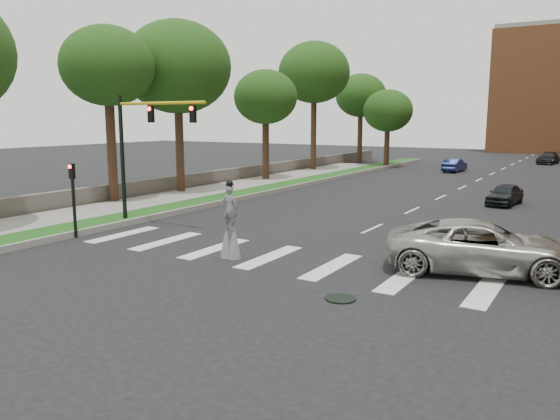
% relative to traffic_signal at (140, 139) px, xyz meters
% --- Properties ---
extents(ground_plane, '(160.00, 160.00, 0.00)m').
position_rel_traffic_signal_xyz_m(ground_plane, '(9.78, -3.00, -4.15)').
color(ground_plane, black).
rests_on(ground_plane, ground).
extents(grass_median, '(2.00, 60.00, 0.25)m').
position_rel_traffic_signal_xyz_m(grass_median, '(-1.72, 17.00, -4.03)').
color(grass_median, '#174914').
rests_on(grass_median, ground).
extents(median_curb, '(0.20, 60.00, 0.28)m').
position_rel_traffic_signal_xyz_m(median_curb, '(-0.67, 17.00, -4.01)').
color(median_curb, gray).
rests_on(median_curb, ground).
extents(sidewalk_left, '(4.00, 60.00, 0.18)m').
position_rel_traffic_signal_xyz_m(sidewalk_left, '(-4.72, 7.00, -4.06)').
color(sidewalk_left, gray).
rests_on(sidewalk_left, ground).
extents(stone_wall, '(0.50, 56.00, 1.10)m').
position_rel_traffic_signal_xyz_m(stone_wall, '(-7.22, 19.00, -3.60)').
color(stone_wall, '#514C45').
rests_on(stone_wall, ground).
extents(manhole, '(0.90, 0.90, 0.04)m').
position_rel_traffic_signal_xyz_m(manhole, '(12.78, -5.00, -4.13)').
color(manhole, black).
rests_on(manhole, ground).
extents(traffic_signal, '(5.30, 0.23, 6.20)m').
position_rel_traffic_signal_xyz_m(traffic_signal, '(0.00, 0.00, 0.00)').
color(traffic_signal, black).
rests_on(traffic_signal, ground).
extents(secondary_signal, '(0.25, 0.21, 3.23)m').
position_rel_traffic_signal_xyz_m(secondary_signal, '(-0.52, -3.50, -2.20)').
color(secondary_signal, black).
rests_on(secondary_signal, ground).
extents(stilt_performer, '(0.84, 0.53, 2.91)m').
position_rel_traffic_signal_xyz_m(stilt_performer, '(7.31, -2.84, -3.02)').
color(stilt_performer, '#331F14').
rests_on(stilt_performer, ground).
extents(suv_crossing, '(6.78, 4.34, 1.74)m').
position_rel_traffic_signal_xyz_m(suv_crossing, '(15.67, 0.00, -3.28)').
color(suv_crossing, '#A3A19A').
rests_on(suv_crossing, ground).
extents(car_near, '(1.89, 3.87, 1.27)m').
position_rel_traffic_signal_xyz_m(car_near, '(13.87, 15.88, -3.52)').
color(car_near, black).
rests_on(car_near, ground).
extents(car_mid, '(1.62, 3.93, 1.27)m').
position_rel_traffic_signal_xyz_m(car_mid, '(6.28, 35.01, -3.52)').
color(car_mid, '#151D4B').
rests_on(car_mid, ground).
extents(car_far, '(2.33, 4.72, 1.32)m').
position_rel_traffic_signal_xyz_m(car_far, '(13.09, 49.92, -3.49)').
color(car_far, black).
rests_on(car_far, ground).
extents(tree_1, '(5.48, 5.48, 10.48)m').
position_rel_traffic_signal_xyz_m(tree_1, '(-6.56, 4.12, 3.93)').
color(tree_1, '#331F14').
rests_on(tree_1, ground).
extents(tree_2, '(7.20, 7.20, 11.54)m').
position_rel_traffic_signal_xyz_m(tree_2, '(-6.04, 9.59, 4.29)').
color(tree_2, '#331F14').
rests_on(tree_2, ground).
extents(tree_3, '(5.16, 5.16, 9.02)m').
position_rel_traffic_signal_xyz_m(tree_3, '(-5.24, 19.19, 2.62)').
color(tree_3, '#331F14').
rests_on(tree_3, ground).
extents(tree_4, '(6.89, 6.89, 12.39)m').
position_rel_traffic_signal_xyz_m(tree_4, '(-5.94, 28.95, 5.26)').
color(tree_4, '#331F14').
rests_on(tree_4, ground).
extents(tree_5, '(5.73, 5.73, 10.10)m').
position_rel_traffic_signal_xyz_m(tree_5, '(-5.64, 39.79, 3.46)').
color(tree_5, '#331F14').
rests_on(tree_5, ground).
extents(tree_6, '(5.12, 5.12, 8.07)m').
position_rel_traffic_signal_xyz_m(tree_6, '(-1.08, 36.22, 1.70)').
color(tree_6, '#331F14').
rests_on(tree_6, ground).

